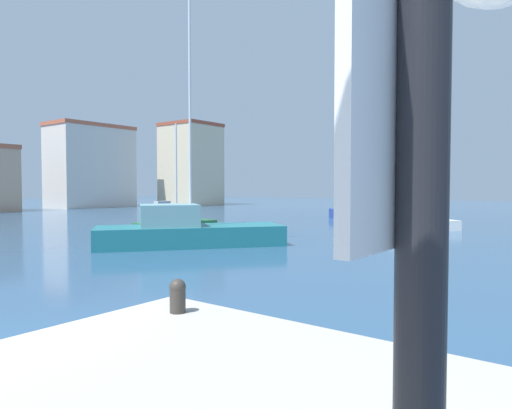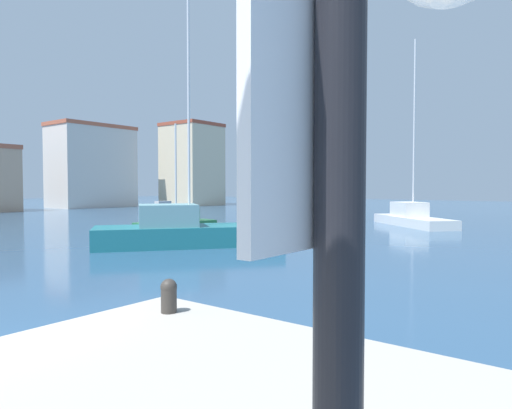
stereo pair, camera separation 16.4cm
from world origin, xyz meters
name	(u,v)px [view 2 (the right image)]	position (x,y,z in m)	size (l,w,h in m)	color
water	(91,229)	(15.00, 20.00, 0.00)	(160.00, 160.00, 0.00)	#2D5175
mooring_bollard	(169,294)	(1.96, -2.26, 1.25)	(0.25, 0.25, 0.51)	#38332D
sailboat_teal_distant_east	(185,231)	(12.77, 8.68, 0.73)	(8.69, 7.65, 12.53)	#1E707A
motorboat_blue_center_channel	(346,212)	(33.40, 10.46, 0.66)	(4.66, 4.55, 1.93)	#233D93
sailboat_white_distant_north	(412,217)	(30.72, 3.88, 0.64)	(7.26, 7.60, 13.34)	white
sailboat_green_far_right	(178,223)	(17.28, 14.05, 0.53)	(5.42, 2.52, 6.76)	#28703D
motorboat_grey_far_left	(163,208)	(33.02, 33.49, 0.41)	(4.65, 1.42, 1.16)	gray
yacht_club	(92,166)	(33.90, 48.80, 5.62)	(10.91, 6.02, 11.23)	beige
harbor_office	(192,164)	(46.86, 42.63, 6.16)	(7.12, 7.37, 12.29)	beige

